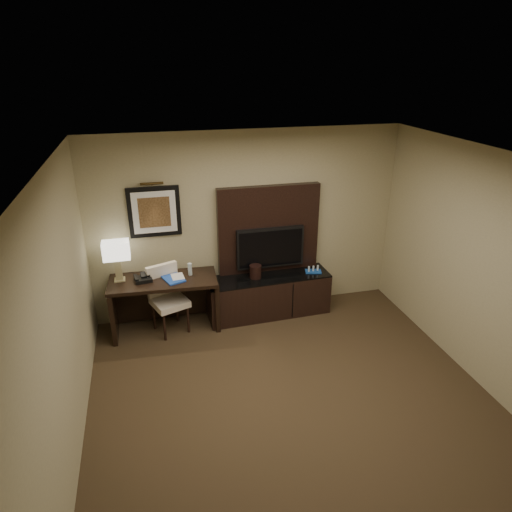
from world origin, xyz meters
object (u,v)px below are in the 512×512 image
object	(u,v)px
desk	(165,304)
ice_bucket	(255,272)
desk_chair	(170,302)
desk_phone	(143,277)
credenza	(268,295)
tv	(270,248)
water_bottle	(190,269)
minibar_tray	(313,269)
table_lamp	(117,261)

from	to	relation	value
desk	ice_bucket	xyz separation A→B (m)	(1.32, 0.06, 0.33)
desk_chair	ice_bucket	bearing A→B (deg)	-14.53
desk_phone	ice_bucket	size ratio (longest dim) A/B	1.13
desk	credenza	bearing A→B (deg)	5.60
tv	water_bottle	size ratio (longest dim) A/B	5.74
desk_chair	minibar_tray	size ratio (longest dim) A/B	3.97
desk	tv	world-z (taller)	tv
credenza	water_bottle	size ratio (longest dim) A/B	10.40
credenza	tv	size ratio (longest dim) A/B	1.81
desk_chair	ice_bucket	world-z (taller)	desk_chair
credenza	desk_phone	xyz separation A→B (m)	(-1.78, -0.04, 0.53)
water_bottle	minibar_tray	bearing A→B (deg)	-0.51
water_bottle	desk_chair	bearing A→B (deg)	-159.42
credenza	water_bottle	distance (m)	1.27
desk	ice_bucket	bearing A→B (deg)	6.27
desk_chair	water_bottle	bearing A→B (deg)	0.13
desk	ice_bucket	distance (m)	1.36
desk	water_bottle	xyz separation A→B (m)	(0.38, 0.05, 0.48)
water_bottle	ice_bucket	world-z (taller)	water_bottle
desk	water_bottle	world-z (taller)	water_bottle
water_bottle	desk	bearing A→B (deg)	-172.87
desk_phone	ice_bucket	world-z (taller)	desk_phone
desk	desk_chair	xyz separation A→B (m)	(0.06, -0.07, 0.07)
tv	minibar_tray	world-z (taller)	tv
desk_phone	minibar_tray	bearing A→B (deg)	-7.54
tv	desk_phone	size ratio (longest dim) A/B	4.59
ice_bucket	credenza	bearing A→B (deg)	-2.57
table_lamp	water_bottle	xyz separation A→B (m)	(0.95, -0.06, -0.20)
desk	tv	size ratio (longest dim) A/B	1.46
desk_phone	ice_bucket	xyz separation A→B (m)	(1.58, 0.04, -0.12)
minibar_tray	desk_phone	bearing A→B (deg)	-179.60
tv	minibar_tray	distance (m)	0.74
credenza	table_lamp	size ratio (longest dim) A/B	3.20
desk	credenza	size ratio (longest dim) A/B	0.81
credenza	desk_phone	size ratio (longest dim) A/B	8.31
credenza	ice_bucket	world-z (taller)	ice_bucket
credenza	water_bottle	world-z (taller)	water_bottle
desk_chair	minibar_tray	xyz separation A→B (m)	(2.14, 0.10, 0.20)
tv	water_bottle	distance (m)	1.21
desk_phone	water_bottle	distance (m)	0.64
desk_chair	table_lamp	distance (m)	0.89
minibar_tray	table_lamp	bearing A→B (deg)	178.33
credenza	desk_chair	xyz separation A→B (m)	(-1.46, -0.12, 0.15)
credenza	water_bottle	xyz separation A→B (m)	(-1.14, -0.00, 0.56)
desk_phone	ice_bucket	bearing A→B (deg)	-6.34
desk	minibar_tray	bearing A→B (deg)	4.54
credenza	desk_chair	world-z (taller)	desk_chair
credenza	table_lamp	distance (m)	2.22
tv	water_bottle	xyz separation A→B (m)	(-1.20, -0.14, -0.15)
desk_phone	desk_chair	bearing A→B (deg)	-22.96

